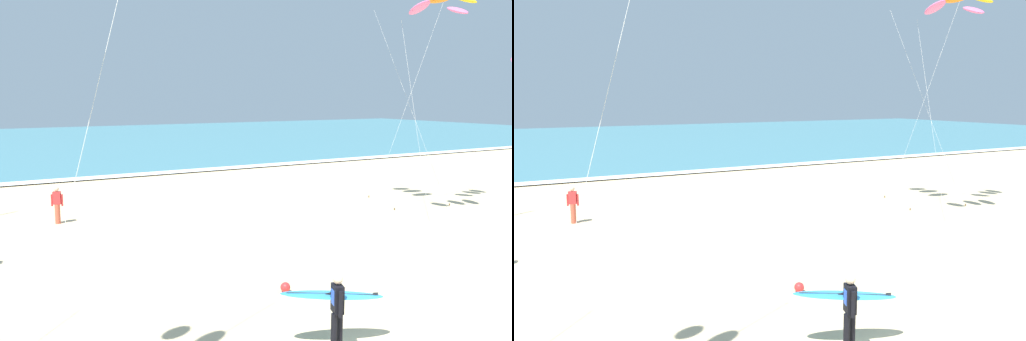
# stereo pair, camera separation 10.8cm
# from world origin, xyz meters

# --- Properties ---
(ocean_water) EXTENTS (160.00, 60.00, 0.08)m
(ocean_water) POSITION_xyz_m (0.00, 58.43, 0.04)
(ocean_water) COLOR teal
(ocean_water) RESTS_ON ground
(shoreline_foam) EXTENTS (160.00, 1.49, 0.01)m
(shoreline_foam) POSITION_xyz_m (0.00, 28.73, 0.09)
(shoreline_foam) COLOR white
(shoreline_foam) RESTS_ON ocean_water
(surfer_lead) EXTENTS (2.38, 1.34, 1.71)m
(surfer_lead) POSITION_xyz_m (-0.58, 1.86, 1.05)
(surfer_lead) COLOR black
(surfer_lead) RESTS_ON ground
(kite_arc_amber_distant) EXTENTS (2.64, 3.33, 9.38)m
(kite_arc_amber_distant) POSITION_xyz_m (10.33, 9.31, 9.02)
(kite_arc_amber_distant) COLOR pink
(kite_arc_amber_distant) RESTS_ON ground
(bystander_red_top) EXTENTS (0.47, 0.29, 1.59)m
(bystander_red_top) POSITION_xyz_m (-3.70, 16.84, 0.81)
(bystander_red_top) COLOR #D8593F
(bystander_red_top) RESTS_ON ground
(beach_ball) EXTENTS (0.28, 0.28, 0.28)m
(beach_ball) POSITION_xyz_m (0.32, 5.21, 0.14)
(beach_ball) COLOR red
(beach_ball) RESTS_ON ground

